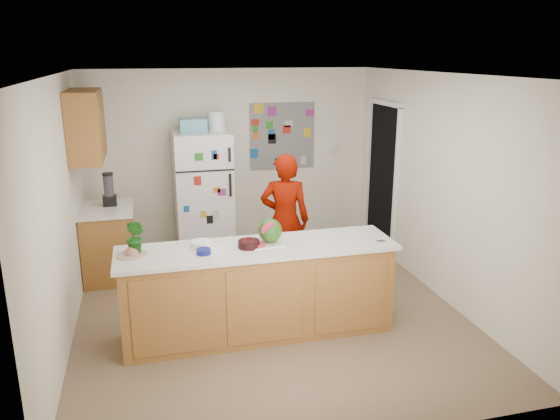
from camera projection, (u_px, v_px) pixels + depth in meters
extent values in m
cube|color=brown|center=(267.00, 309.00, 6.00)|extent=(4.00, 4.50, 0.02)
cube|color=beige|center=(231.00, 159.00, 7.75)|extent=(4.00, 0.02, 2.50)
cube|color=beige|center=(60.00, 212.00, 5.17)|extent=(0.02, 4.50, 2.50)
cube|color=beige|center=(441.00, 187.00, 6.12)|extent=(0.02, 4.50, 2.50)
cube|color=white|center=(265.00, 73.00, 5.29)|extent=(4.00, 4.50, 0.02)
cube|color=black|center=(383.00, 179.00, 7.53)|extent=(0.03, 0.85, 2.04)
cube|color=brown|center=(258.00, 292.00, 5.36)|extent=(2.60, 0.62, 0.88)
cube|color=silver|center=(258.00, 248.00, 5.23)|extent=(2.68, 0.70, 0.04)
cube|color=brown|center=(109.00, 244.00, 6.73)|extent=(0.60, 0.80, 0.86)
cube|color=silver|center=(106.00, 209.00, 6.61)|extent=(0.64, 0.84, 0.04)
cube|color=brown|center=(86.00, 126.00, 6.24)|extent=(0.35, 1.00, 0.80)
cube|color=silver|center=(203.00, 195.00, 7.40)|extent=(0.75, 0.70, 1.70)
cube|color=#5999B2|center=(193.00, 125.00, 7.12)|extent=(0.35, 0.28, 0.18)
cube|color=slate|center=(282.00, 136.00, 7.82)|extent=(0.95, 0.01, 0.95)
imported|color=#710C00|center=(285.00, 220.00, 6.45)|extent=(0.67, 0.54, 1.60)
cylinder|color=black|center=(109.00, 190.00, 6.65)|extent=(0.12, 0.12, 0.38)
cube|color=silver|center=(265.00, 244.00, 5.28)|extent=(0.38, 0.30, 0.01)
sphere|color=#1F5F19|center=(270.00, 230.00, 5.28)|extent=(0.23, 0.23, 0.23)
cylinder|color=red|center=(257.00, 244.00, 5.21)|extent=(0.15, 0.15, 0.02)
cylinder|color=black|center=(249.00, 244.00, 5.18)|extent=(0.25, 0.25, 0.07)
cylinder|color=white|center=(201.00, 244.00, 5.20)|extent=(0.25, 0.25, 0.06)
cylinder|color=navy|center=(204.00, 251.00, 5.02)|extent=(0.14, 0.14, 0.05)
cylinder|color=beige|center=(132.00, 255.00, 4.98)|extent=(0.34, 0.34, 0.02)
cube|color=white|center=(216.00, 250.00, 5.09)|extent=(0.20, 0.19, 0.02)
cube|color=gray|center=(381.00, 241.00, 5.35)|extent=(0.08, 0.04, 0.01)
imported|color=#134414|center=(135.00, 237.00, 4.96)|extent=(0.24, 0.24, 0.34)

